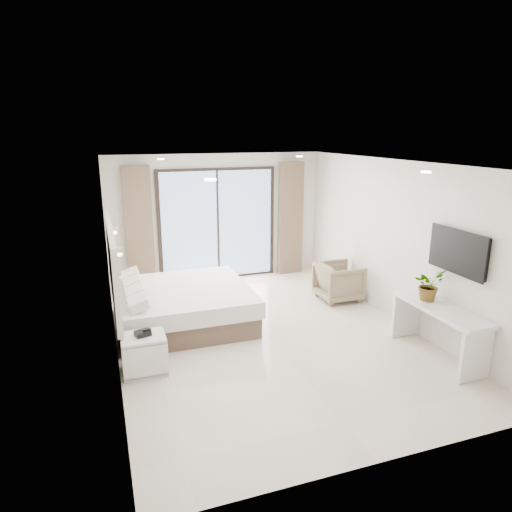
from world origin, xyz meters
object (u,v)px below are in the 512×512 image
(nightstand, at_px, (144,354))
(armchair, at_px, (339,280))
(console_desk, at_px, (439,320))
(bed, at_px, (182,305))

(nightstand, relative_size, armchair, 0.74)
(nightstand, bearing_deg, armchair, 23.06)
(nightstand, distance_m, console_desk, 4.13)
(console_desk, xyz_separation_m, armchair, (-0.19, 2.51, -0.17))
(bed, relative_size, console_desk, 1.38)
(console_desk, bearing_deg, bed, 143.97)
(bed, relative_size, nightstand, 3.80)
(bed, relative_size, armchair, 2.80)
(armchair, bearing_deg, nightstand, 112.90)
(console_desk, bearing_deg, nightstand, 167.09)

